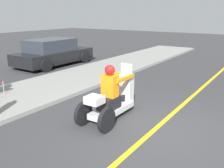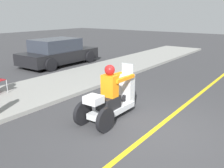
# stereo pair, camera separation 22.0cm
# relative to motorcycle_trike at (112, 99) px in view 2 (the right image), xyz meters

# --- Properties ---
(ground_plane) EXTENTS (60.00, 60.00, 0.00)m
(ground_plane) POSITION_rel_motorcycle_trike_xyz_m (-0.09, -1.22, -0.51)
(ground_plane) COLOR #38383A
(lane_stripe) EXTENTS (24.00, 0.12, 0.01)m
(lane_stripe) POSITION_rel_motorcycle_trike_xyz_m (-0.01, -1.22, -0.51)
(lane_stripe) COLOR gold
(lane_stripe) RESTS_ON ground
(sidewalk_strip) EXTENTS (28.00, 2.80, 0.12)m
(sidewalk_strip) POSITION_rel_motorcycle_trike_xyz_m (-0.09, 3.38, -0.45)
(sidewalk_strip) COLOR gray
(sidewalk_strip) RESTS_ON ground
(motorcycle_trike) EXTENTS (2.11, 0.79, 1.44)m
(motorcycle_trike) POSITION_rel_motorcycle_trike_xyz_m (0.00, 0.00, 0.00)
(motorcycle_trike) COLOR black
(motorcycle_trike) RESTS_ON ground
(parked_car_lot_right) EXTENTS (4.27, 2.04, 1.37)m
(parked_car_lot_right) POSITION_rel_motorcycle_trike_xyz_m (3.98, 6.43, 0.14)
(parked_car_lot_right) COLOR black
(parked_car_lot_right) RESTS_ON ground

